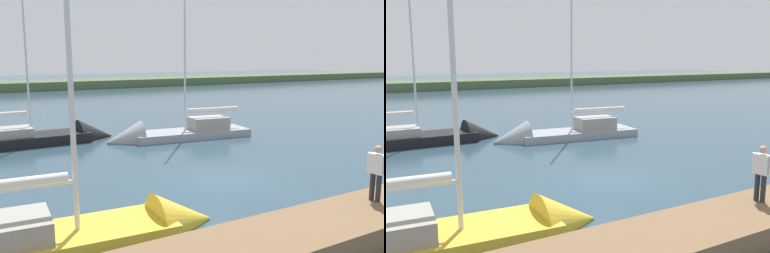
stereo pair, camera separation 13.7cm
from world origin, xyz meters
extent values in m
plane|color=#2D4756|center=(0.00, 0.00, 0.00)|extent=(200.00, 200.00, 0.00)
cube|color=#4C603D|center=(0.00, -49.65, 0.00)|extent=(180.00, 8.00, 2.40)
cube|color=brown|center=(0.00, 5.84, 0.30)|extent=(22.51, 2.20, 0.61)
cube|color=gold|center=(7.00, 2.83, 0.05)|extent=(6.51, 2.34, 0.75)
cone|color=gold|center=(3.34, 3.09, 0.05)|extent=(1.84, 2.01, 1.90)
cylinder|color=silver|center=(6.24, 2.88, 4.25)|extent=(0.13, 0.13, 7.65)
cube|color=gray|center=(-3.14, -7.76, 0.07)|extent=(7.04, 3.00, 0.72)
cone|color=gray|center=(0.79, -8.24, 0.07)|extent=(2.22, 2.42, 2.19)
cube|color=gray|center=(-4.27, -7.62, 0.78)|extent=(2.35, 1.69, 0.71)
cylinder|color=silver|center=(-2.79, -7.80, 4.93)|extent=(0.11, 0.11, 9.00)
cylinder|color=silver|center=(-4.58, -7.59, 1.47)|extent=(3.58, 0.52, 0.09)
cylinder|color=silver|center=(-4.58, -7.59, 1.59)|extent=(3.24, 0.59, 0.20)
cube|color=black|center=(5.68, -10.29, 0.05)|extent=(6.92, 2.32, 0.98)
cone|color=black|center=(1.70, -10.37, 0.05)|extent=(2.01, 2.22, 2.18)
cube|color=gray|center=(6.61, -10.27, 0.76)|extent=(2.88, 1.72, 0.46)
cylinder|color=silver|center=(5.21, -10.30, 4.60)|extent=(0.10, 0.10, 8.12)
cylinder|color=#28282D|center=(-1.46, 5.49, 1.01)|extent=(0.14, 0.14, 0.79)
cylinder|color=#28282D|center=(-1.47, 5.68, 1.01)|extent=(0.14, 0.14, 0.79)
cube|color=white|center=(-1.47, 5.59, 1.68)|extent=(0.24, 0.44, 0.56)
sphere|color=tan|center=(-1.47, 5.59, 2.10)|extent=(0.21, 0.21, 0.21)
cylinder|color=white|center=(-1.45, 5.32, 1.70)|extent=(0.09, 0.09, 0.53)
camera|label=1|loc=(8.64, 12.64, 4.64)|focal=38.57mm
camera|label=2|loc=(8.52, 12.71, 4.64)|focal=38.57mm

